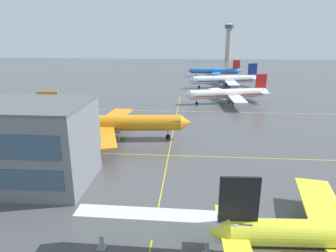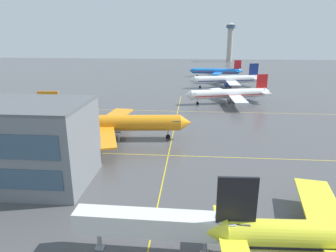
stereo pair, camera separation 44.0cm
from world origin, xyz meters
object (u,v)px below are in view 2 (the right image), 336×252
Objects in this scene: airliner_third_row at (229,94)px; control_tower at (230,39)px; airliner_second_row at (112,123)px; jet_bridge at (171,225)px; airliner_far_left_stand at (226,79)px; airliner_far_right_stand at (216,71)px.

control_tower is (19.80, 183.79, 16.89)m from airliner_third_row.
airliner_second_row is 44.90m from jet_bridge.
airliner_far_right_stand is (-2.25, 37.69, -0.43)m from airliner_far_left_stand.
jet_bridge is (-16.30, -159.74, 0.53)m from airliner_far_right_stand.
airliner_third_row is 0.98× the size of control_tower.
control_tower is at bearing 79.89° from airliner_far_right_stand.
airliner_third_row is 1.04× the size of airliner_far_right_stand.
control_tower reaches higher than airliner_third_row.
control_tower is at bearing 83.30° from airliner_far_left_stand.
jet_bridge is at bearing -95.82° from airliner_far_right_stand.
airliner_third_row is 36.29m from airliner_far_left_stand.
jet_bridge is (18.23, -41.03, -0.21)m from airliner_second_row.
airliner_far_left_stand is 1.05× the size of control_tower.
airliner_far_right_stand is (0.21, 73.90, -0.19)m from airliner_third_row.
airliner_second_row is 1.91× the size of jet_bridge.
airliner_far_right_stand is 0.94× the size of control_tower.
jet_bridge is at bearing -66.04° from airliner_second_row.
airliner_far_right_stand is 1.58× the size of jet_bridge.
control_tower is (19.59, 109.89, 17.08)m from airliner_far_right_stand.
airliner_far_left_stand is 1.11× the size of airliner_far_right_stand.
airliner_third_row is 0.94× the size of airliner_far_left_stand.
airliner_third_row reaches higher than jet_bridge.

